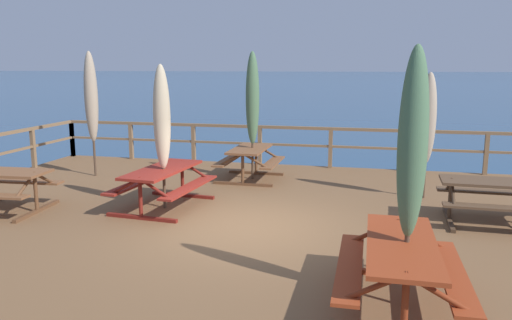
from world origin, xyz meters
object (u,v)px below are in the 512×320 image
picnic_table_front_right (250,157)px  patio_umbrella_short_back (253,99)px  picnic_table_mid_left (401,259)px  patio_umbrella_short_front (162,118)px  picnic_table_mid_right (163,179)px  picnic_table_front_left (4,182)px  picnic_table_back_left (501,193)px  patio_umbrella_tall_mid_left (91,98)px  patio_umbrella_tall_back_left (413,145)px  patio_umbrella_tall_front (428,119)px

picnic_table_front_right → patio_umbrella_short_back: patio_umbrella_short_back is taller
picnic_table_mid_left → patio_umbrella_short_front: bearing=143.0°
picnic_table_mid_right → picnic_table_front_right: bearing=69.2°
picnic_table_front_right → picnic_table_mid_right: 2.92m
picnic_table_mid_right → picnic_table_mid_left: 5.34m
patio_umbrella_short_back → picnic_table_front_left: bearing=-136.2°
picnic_table_mid_left → picnic_table_front_left: size_ratio=1.21×
picnic_table_front_right → picnic_table_back_left: same height
picnic_table_back_left → patio_umbrella_tall_mid_left: bearing=167.5°
picnic_table_front_right → patio_umbrella_short_back: size_ratio=0.54×
picnic_table_mid_left → picnic_table_front_left: bearing=161.9°
picnic_table_front_right → picnic_table_mid_left: same height
picnic_table_mid_left → patio_umbrella_tall_back_left: 1.30m
picnic_table_mid_left → patio_umbrella_short_back: patio_umbrella_short_back is taller
patio_umbrella_short_back → patio_umbrella_tall_front: (3.86, -0.93, -0.29)m
patio_umbrella_tall_mid_left → picnic_table_back_left: bearing=-12.5°
picnic_table_front_left → patio_umbrella_short_back: size_ratio=0.57×
picnic_table_mid_right → patio_umbrella_short_front: patio_umbrella_short_front is taller
patio_umbrella_tall_back_left → patio_umbrella_tall_mid_left: (-7.11, 5.46, 0.08)m
patio_umbrella_short_front → patio_umbrella_tall_front: bearing=21.3°
picnic_table_mid_right → picnic_table_front_left: same height
picnic_table_mid_left → patio_umbrella_short_back: 6.94m
picnic_table_front_left → patio_umbrella_tall_front: 8.30m
picnic_table_front_right → picnic_table_mid_left: bearing=-61.6°
picnic_table_mid_right → patio_umbrella_short_front: bearing=-43.2°
picnic_table_mid_right → patio_umbrella_tall_front: patio_umbrella_tall_front is taller
picnic_table_mid_right → patio_umbrella_tall_mid_left: patio_umbrella_tall_mid_left is taller
picnic_table_mid_left → patio_umbrella_short_back: (-3.17, 6.03, 1.36)m
picnic_table_front_left → patio_umbrella_short_front: (2.83, 0.87, 1.19)m
patio_umbrella_tall_back_left → picnic_table_front_left: bearing=162.2°
patio_umbrella_short_front → patio_umbrella_tall_mid_left: (-2.84, 2.31, 0.20)m
picnic_table_mid_left → patio_umbrella_short_front: 5.41m
picnic_table_front_left → patio_umbrella_tall_mid_left: size_ratio=0.56×
picnic_table_front_left → patio_umbrella_tall_back_left: patio_umbrella_tall_back_left is taller
patio_umbrella_short_front → patio_umbrella_tall_front: (4.91, 1.92, -0.10)m
picnic_table_front_right → picnic_table_front_left: bearing=-136.4°
picnic_table_mid_left → patio_umbrella_tall_back_left: size_ratio=0.71×
patio_umbrella_short_front → picnic_table_mid_left: bearing=-37.0°
picnic_table_mid_left → patio_umbrella_short_front: patio_umbrella_short_front is taller
picnic_table_mid_right → patio_umbrella_tall_back_left: patio_umbrella_tall_back_left is taller
picnic_table_mid_left → picnic_table_front_left: 7.41m
patio_umbrella_short_back → patio_umbrella_tall_mid_left: patio_umbrella_tall_mid_left is taller
picnic_table_mid_right → patio_umbrella_tall_back_left: bearing=-36.5°
patio_umbrella_short_back → patio_umbrella_tall_mid_left: (-3.89, -0.54, 0.01)m
patio_umbrella_short_front → patio_umbrella_tall_front: patio_umbrella_short_front is taller
picnic_table_back_left → patio_umbrella_tall_front: bearing=125.0°
picnic_table_back_left → patio_umbrella_short_front: (-6.02, -0.34, 1.17)m
picnic_table_mid_right → picnic_table_mid_left: size_ratio=1.03×
picnic_table_front_left → patio_umbrella_short_back: bearing=43.8°
picnic_table_front_right → picnic_table_back_left: (5.02, -2.43, 0.01)m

